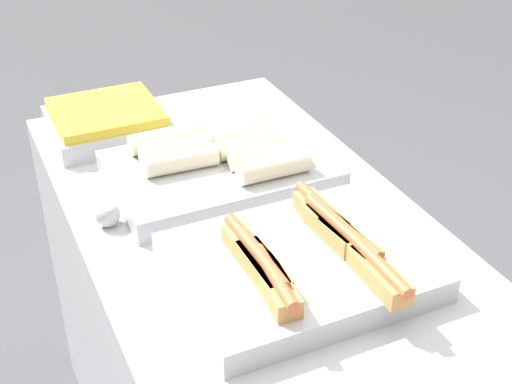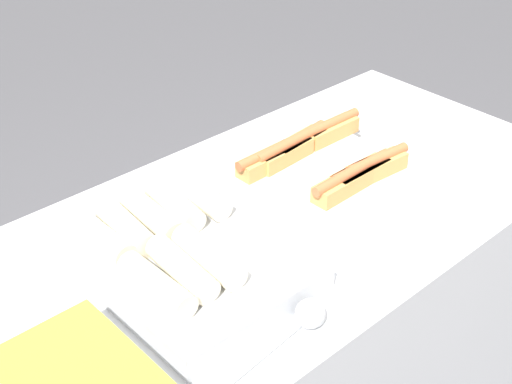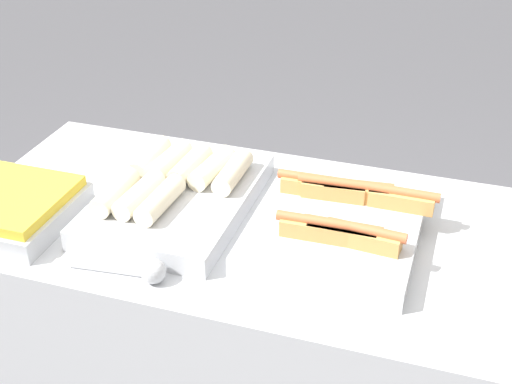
{
  "view_description": "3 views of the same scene",
  "coord_description": "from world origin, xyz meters",
  "px_view_note": "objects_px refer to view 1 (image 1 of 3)",
  "views": [
    {
      "loc": [
        1.04,
        -0.5,
        1.69
      ],
      "look_at": [
        -0.04,
        0.0,
        0.96
      ],
      "focal_mm": 50.0,
      "sensor_mm": 36.0,
      "label": 1
    },
    {
      "loc": [
        -0.83,
        -0.86,
        1.72
      ],
      "look_at": [
        -0.04,
        0.0,
        0.96
      ],
      "focal_mm": 50.0,
      "sensor_mm": 36.0,
      "label": 2
    },
    {
      "loc": [
        0.38,
        -1.29,
        1.76
      ],
      "look_at": [
        -0.04,
        0.0,
        0.96
      ],
      "focal_mm": 50.0,
      "sensor_mm": 36.0,
      "label": 3
    }
  ],
  "objects_px": {
    "tray_hotdogs": "(301,263)",
    "tray_wraps": "(221,165)",
    "tray_side_front": "(107,121)",
    "serving_spoon_near": "(106,213)"
  },
  "relations": [
    {
      "from": "tray_wraps",
      "to": "serving_spoon_near",
      "type": "relative_size",
      "value": 2.25
    },
    {
      "from": "tray_side_front",
      "to": "serving_spoon_near",
      "type": "height_order",
      "value": "tray_side_front"
    },
    {
      "from": "tray_hotdogs",
      "to": "tray_side_front",
      "type": "relative_size",
      "value": 1.6
    },
    {
      "from": "serving_spoon_near",
      "to": "tray_hotdogs",
      "type": "bearing_deg",
      "value": 40.06
    },
    {
      "from": "tray_side_front",
      "to": "tray_wraps",
      "type": "bearing_deg",
      "value": 28.0
    },
    {
      "from": "tray_hotdogs",
      "to": "tray_side_front",
      "type": "height_order",
      "value": "tray_hotdogs"
    },
    {
      "from": "tray_hotdogs",
      "to": "serving_spoon_near",
      "type": "distance_m",
      "value": 0.43
    },
    {
      "from": "serving_spoon_near",
      "to": "tray_wraps",
      "type": "bearing_deg",
      "value": 102.48
    },
    {
      "from": "tray_hotdogs",
      "to": "tray_wraps",
      "type": "relative_size",
      "value": 0.93
    },
    {
      "from": "tray_hotdogs",
      "to": "tray_side_front",
      "type": "distance_m",
      "value": 0.73
    }
  ]
}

